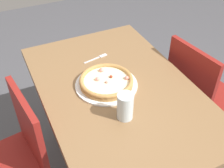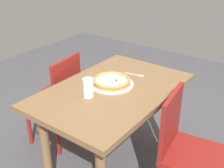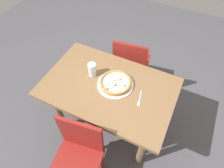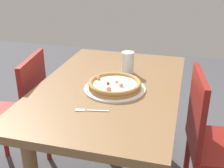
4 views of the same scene
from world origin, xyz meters
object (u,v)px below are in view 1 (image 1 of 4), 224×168
object	(u,v)px
drinking_glass	(125,106)
fork	(97,58)
chair_near	(14,161)
chair_far	(198,93)
dining_table	(117,104)
pizza	(106,81)
plate	(106,85)

from	to	relation	value
drinking_glass	fork	bearing A→B (deg)	171.72
chair_near	drinking_glass	bearing A→B (deg)	-117.65
drinking_glass	chair_far	bearing A→B (deg)	107.57
chair_near	fork	world-z (taller)	chair_near
dining_table	pizza	world-z (taller)	pizza
plate	pizza	xyz separation A→B (m)	(-0.00, 0.00, 0.03)
dining_table	fork	bearing A→B (deg)	177.52
plate	drinking_glass	xyz separation A→B (m)	(0.25, -0.02, 0.06)
chair_far	dining_table	bearing A→B (deg)	-97.49
chair_far	drinking_glass	bearing A→B (deg)	-80.77
dining_table	plate	distance (m)	0.14
plate	fork	bearing A→B (deg)	167.48
chair_near	drinking_glass	xyz separation A→B (m)	(0.19, 0.55, 0.35)
pizza	drinking_glass	size ratio (longest dim) A/B	2.12
pizza	drinking_glass	xyz separation A→B (m)	(0.25, -0.02, 0.04)
chair_near	plate	xyz separation A→B (m)	(-0.06, 0.57, 0.28)
dining_table	drinking_glass	xyz separation A→B (m)	(0.20, -0.06, 0.19)
drinking_glass	plate	bearing A→B (deg)	176.25
fork	drinking_glass	size ratio (longest dim) A/B	1.19
pizza	drinking_glass	distance (m)	0.26
chair_far	pizza	xyz separation A→B (m)	(-0.04, -0.66, 0.31)
dining_table	pizza	size ratio (longest dim) A/B	4.18
drinking_glass	dining_table	bearing A→B (deg)	163.17
pizza	fork	xyz separation A→B (m)	(-0.26, 0.06, -0.03)
pizza	dining_table	bearing A→B (deg)	42.26
plate	dining_table	bearing A→B (deg)	42.65
pizza	chair_far	bearing A→B (deg)	86.50
pizza	drinking_glass	world-z (taller)	drinking_glass
chair_far	fork	xyz separation A→B (m)	(-0.30, -0.60, 0.28)
dining_table	chair_far	bearing A→B (deg)	90.86
chair_near	chair_far	xyz separation A→B (m)	(-0.02, 1.23, 0.00)
drinking_glass	chair_near	bearing A→B (deg)	-109.42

